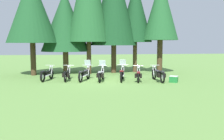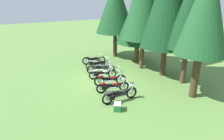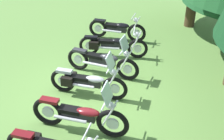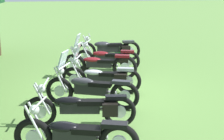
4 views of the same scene
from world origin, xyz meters
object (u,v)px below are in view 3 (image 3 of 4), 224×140
Objects in this scene: motorcycle_3 at (87,82)px; motorcycle_4 at (80,115)px; motorcycle_0 at (117,29)px; motorcycle_1 at (112,45)px; motorcycle_2 at (103,61)px.

motorcycle_4 reaches higher than motorcycle_3.
motorcycle_4 is (5.02, -0.89, 0.03)m from motorcycle_0.
motorcycle_3 is 0.93× the size of motorcycle_4.
motorcycle_1 is at bearing -82.45° from motorcycle_0.
motorcycle_0 is at bearing 100.97° from motorcycle_2.
motorcycle_2 is 1.03× the size of motorcycle_3.
motorcycle_2 is 0.96× the size of motorcycle_4.
motorcycle_0 is at bearing 91.17° from motorcycle_3.
motorcycle_0 is at bearing 88.73° from motorcycle_1.
motorcycle_3 is at bearing -87.27° from motorcycle_0.
motorcycle_0 is 0.97× the size of motorcycle_2.
motorcycle_1 is at bearing 88.40° from motorcycle_3.
motorcycle_4 is at bearing -93.40° from motorcycle_1.
motorcycle_2 is at bearing -83.98° from motorcycle_0.
motorcycle_4 reaches higher than motorcycle_2.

